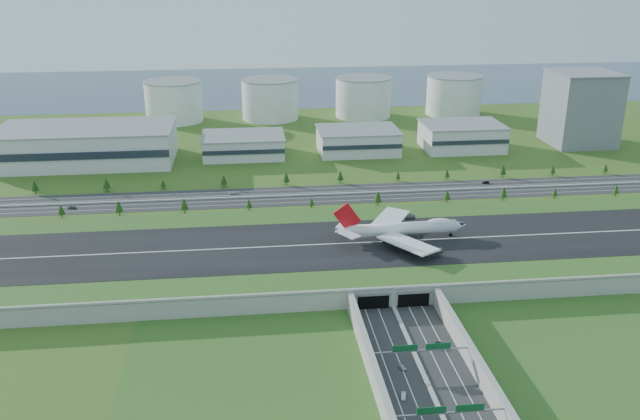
{
  "coord_description": "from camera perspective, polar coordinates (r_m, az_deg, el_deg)",
  "views": [
    {
      "loc": [
        -58.7,
        -295.29,
        136.71
      ],
      "look_at": [
        -21.06,
        35.0,
        12.68
      ],
      "focal_mm": 38.0,
      "sensor_mm": 36.0,
      "label": 1
    }
  ],
  "objects": [
    {
      "name": "hangar_mid_c",
      "position": [
        527.71,
        11.84,
        6.07
      ],
      "size": [
        58.0,
        42.0,
        19.0
      ],
      "primitive_type": "cube",
      "color": "silver",
      "rests_on": "ground"
    },
    {
      "name": "underpass_road",
      "position": [
        244.07,
        8.74,
        -12.91
      ],
      "size": [
        38.8,
        120.4,
        8.0
      ],
      "color": "#28282B",
      "rests_on": "ground"
    },
    {
      "name": "car_5",
      "position": [
        449.88,
        13.78,
        2.28
      ],
      "size": [
        4.67,
        2.0,
        1.5
      ],
      "primitive_type": "imported",
      "rotation": [
        0.0,
        0.0,
        -1.48
      ],
      "color": "black",
      "rests_on": "ground"
    },
    {
      "name": "car_1",
      "position": [
        233.81,
        7.04,
        -15.26
      ],
      "size": [
        2.47,
        4.44,
        1.39
      ],
      "primitive_type": "imported",
      "rotation": [
        0.0,
        0.0,
        -0.25
      ],
      "color": "silver",
      "rests_on": "ground"
    },
    {
      "name": "hangar_mid_b",
      "position": [
        508.87,
        3.2,
        5.84
      ],
      "size": [
        58.0,
        42.0,
        17.0
      ],
      "primitive_type": "cube",
      "color": "silver",
      "rests_on": "ground"
    },
    {
      "name": "car_4",
      "position": [
        418.4,
        -20.16,
        0.22
      ],
      "size": [
        4.71,
        1.9,
        1.6
      ],
      "primitive_type": "imported",
      "rotation": [
        0.0,
        0.0,
        1.57
      ],
      "color": "#56555A",
      "rests_on": "ground"
    },
    {
      "name": "airfield_deck",
      "position": [
        328.89,
        4.35,
        -3.38
      ],
      "size": [
        520.0,
        100.0,
        9.2
      ],
      "color": "gray",
      "rests_on": "ground"
    },
    {
      "name": "car_0",
      "position": [
        247.64,
        6.94,
        -13.0
      ],
      "size": [
        3.06,
        4.21,
        1.33
      ],
      "primitive_type": "imported",
      "rotation": [
        0.0,
        0.0,
        0.43
      ],
      "color": "silver",
      "rests_on": "ground"
    },
    {
      "name": "north_expressway",
      "position": [
        417.66,
        1.94,
        1.35
      ],
      "size": [
        560.0,
        36.0,
        0.12
      ],
      "primitive_type": "cube",
      "color": "#28282B",
      "rests_on": "ground"
    },
    {
      "name": "fuel_tank_a",
      "position": [
        619.95,
        -12.2,
        8.92
      ],
      "size": [
        50.0,
        50.0,
        35.0
      ],
      "primitive_type": "cylinder",
      "color": "silver",
      "rests_on": "ground"
    },
    {
      "name": "tree_row",
      "position": [
        414.75,
        0.92,
        1.9
      ],
      "size": [
        499.9,
        48.68,
        8.39
      ],
      "color": "#3D2819",
      "rests_on": "ground"
    },
    {
      "name": "hangar_mid_a",
      "position": [
        502.19,
        -6.46,
        5.42
      ],
      "size": [
        58.0,
        42.0,
        15.0
      ],
      "primitive_type": "cube",
      "color": "silver",
      "rests_on": "ground"
    },
    {
      "name": "office_tower",
      "position": [
        565.01,
        21.11,
        7.96
      ],
      "size": [
        46.0,
        46.0,
        55.0
      ],
      "primitive_type": "cube",
      "color": "slate",
      "rests_on": "ground"
    },
    {
      "name": "bay_water",
      "position": [
        789.43,
        -2.17,
        10.48
      ],
      "size": [
        1200.0,
        260.0,
        0.06
      ],
      "primitive_type": "cube",
      "color": "#31475E",
      "rests_on": "ground"
    },
    {
      "name": "fuel_tank_b",
      "position": [
        617.37,
        -4.23,
        9.27
      ],
      "size": [
        50.0,
        50.0,
        35.0
      ],
      "primitive_type": "cylinder",
      "color": "silver",
      "rests_on": "ground"
    },
    {
      "name": "boeing_747",
      "position": [
        330.08,
        6.89,
        -1.55
      ],
      "size": [
        66.81,
        63.07,
        20.64
      ],
      "rotation": [
        0.0,
        0.0,
        0.04
      ],
      "color": "white",
      "rests_on": "airfield_deck"
    },
    {
      "name": "fuel_tank_d",
      "position": [
        646.61,
        11.2,
        9.45
      ],
      "size": [
        50.0,
        50.0,
        35.0
      ],
      "primitive_type": "cylinder",
      "color": "silver",
      "rests_on": "ground"
    },
    {
      "name": "sign_gantry_near",
      "position": [
        245.72,
        8.52,
        -11.67
      ],
      "size": [
        38.7,
        0.7,
        9.8
      ],
      "color": "gray",
      "rests_on": "ground"
    },
    {
      "name": "sign_gantry_far",
      "position": [
        218.15,
        10.92,
        -16.47
      ],
      "size": [
        38.7,
        0.7,
        9.8
      ],
      "color": "gray",
      "rests_on": "ground"
    },
    {
      "name": "car_7",
      "position": [
        420.64,
        -7.36,
        1.44
      ],
      "size": [
        5.24,
        2.43,
        1.48
      ],
      "primitive_type": "imported",
      "rotation": [
        0.0,
        0.0,
        -1.64
      ],
      "color": "silver",
      "rests_on": "ground"
    },
    {
      "name": "ground",
      "position": [
        330.65,
        4.33,
        -4.02
      ],
      "size": [
        1200.0,
        1200.0,
        0.0
      ],
      "primitive_type": "plane",
      "color": "#33561B",
      "rests_on": "ground"
    },
    {
      "name": "car_2",
      "position": [
        262.27,
        10.04,
        -11.1
      ],
      "size": [
        2.53,
        5.11,
        1.39
      ],
      "primitive_type": "imported",
      "rotation": [
        0.0,
        0.0,
        3.19
      ],
      "color": "#100C40",
      "rests_on": "ground"
    },
    {
      "name": "hangar_west",
      "position": [
        508.42,
        -19.01,
        5.19
      ],
      "size": [
        120.0,
        60.0,
        25.0
      ],
      "primitive_type": "cube",
      "color": "silver",
      "rests_on": "ground"
    },
    {
      "name": "fuel_tank_c",
      "position": [
        626.42,
        3.66,
        9.45
      ],
      "size": [
        50.0,
        50.0,
        35.0
      ],
      "primitive_type": "cylinder",
      "color": "silver",
      "rests_on": "ground"
    }
  ]
}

